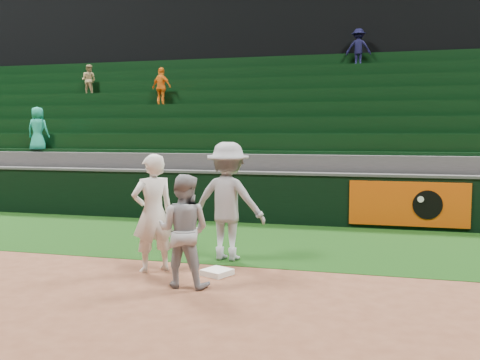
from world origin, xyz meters
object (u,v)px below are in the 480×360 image
Objects in this scene: baserunner at (184,231)px; first_base at (217,272)px; base_coach at (228,201)px; first_baseman at (153,213)px.

first_base is at bearing -111.17° from baserunner.
base_coach is (-0.11, 1.01, 0.98)m from first_base.
first_base is 1.06m from baserunner.
first_base is 0.24× the size of baserunner.
first_baseman is at bearing -178.28° from first_base.
base_coach is (0.93, 1.04, 0.09)m from first_baseman.
base_coach is at bearing 96.39° from first_base.
first_base is at bearing 138.61° from first_baseman.
first_base is 1.41m from base_coach.
baserunner is at bearing -112.05° from first_base.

